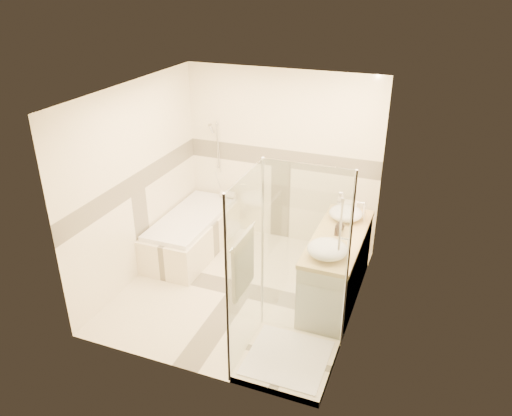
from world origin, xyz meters
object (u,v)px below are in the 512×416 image
(bathtub, at_px, (192,231))
(amenity_bottle_a, at_px, (338,229))
(vanity, at_px, (336,266))
(shower_enclosure, at_px, (280,317))
(vessel_sink_near, at_px, (346,213))
(amenity_bottle_b, at_px, (340,225))
(vessel_sink_far, at_px, (327,249))

(bathtub, height_order, amenity_bottle_a, amenity_bottle_a)
(bathtub, xyz_separation_m, amenity_bottle_a, (2.13, -0.34, 0.62))
(vanity, bearing_deg, amenity_bottle_a, 157.33)
(shower_enclosure, relative_size, vessel_sink_near, 4.90)
(bathtub, bearing_deg, amenity_bottle_a, -9.11)
(vanity, relative_size, shower_enclosure, 0.79)
(amenity_bottle_a, height_order, amenity_bottle_b, amenity_bottle_a)
(vessel_sink_far, distance_m, amenity_bottle_a, 0.52)
(shower_enclosure, relative_size, amenity_bottle_a, 12.65)
(bathtub, relative_size, shower_enclosure, 0.83)
(vanity, xyz_separation_m, amenity_bottle_b, (-0.02, 0.13, 0.49))
(shower_enclosure, bearing_deg, vanity, 77.03)
(vessel_sink_far, xyz_separation_m, amenity_bottle_b, (0.00, 0.65, -0.02))
(vessel_sink_far, height_order, amenity_bottle_b, vessel_sink_far)
(vanity, xyz_separation_m, vessel_sink_far, (-0.02, -0.51, 0.51))
(bathtub, relative_size, amenity_bottle_b, 12.55)
(vanity, relative_size, vessel_sink_far, 3.65)
(vanity, distance_m, vessel_sink_near, 0.67)
(shower_enclosure, distance_m, amenity_bottle_a, 1.38)
(amenity_bottle_a, distance_m, amenity_bottle_b, 0.13)
(vessel_sink_far, bearing_deg, vessel_sink_near, 90.00)
(bathtub, height_order, shower_enclosure, shower_enclosure)
(shower_enclosure, bearing_deg, vessel_sink_far, 70.24)
(vessel_sink_near, bearing_deg, vanity, -87.42)
(shower_enclosure, distance_m, vessel_sink_far, 0.92)
(shower_enclosure, bearing_deg, bathtub, 138.90)
(shower_enclosure, distance_m, vessel_sink_near, 1.79)
(shower_enclosure, xyz_separation_m, amenity_bottle_a, (0.27, 1.28, 0.43))
(vanity, height_order, vessel_sink_near, vessel_sink_near)
(vanity, distance_m, vessel_sink_far, 0.72)
(vanity, distance_m, amenity_bottle_b, 0.51)
(bathtub, height_order, vessel_sink_far, vessel_sink_far)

